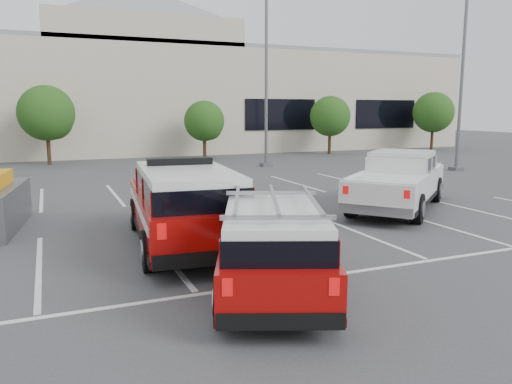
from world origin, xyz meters
TOP-DOWN VIEW (x-y plane):
  - ground at (0.00, 0.00)m, footprint 120.00×120.00m
  - stall_markings at (0.00, 4.50)m, footprint 23.00×15.00m
  - convention_building at (0.18, 31.86)m, footprint 60.00×16.99m
  - tree_mid_left at (-4.91, 22.05)m, footprint 3.37×3.37m
  - tree_mid_right at (5.09, 22.05)m, footprint 2.77×2.77m
  - tree_right at (15.09, 22.05)m, footprint 3.07×3.07m
  - tree_far_right at (25.09, 22.05)m, footprint 3.37×3.37m
  - light_pole_mid at (7.00, 16.00)m, footprint 0.90×0.60m
  - light_pole_right at (16.00, 10.00)m, footprint 0.90×0.60m
  - fire_chief_suv at (-2.04, 0.56)m, footprint 2.79×6.28m
  - white_pickup at (5.89, 2.35)m, footprint 6.21×5.74m
  - ladder_suv at (-1.37, -3.25)m, footprint 3.48×5.07m

SIDE VIEW (x-z plane):
  - ground at x=0.00m, z-range 0.00..0.00m
  - stall_markings at x=0.00m, z-range 0.00..0.01m
  - ladder_suv at x=-1.37m, z-range -0.19..1.67m
  - white_pickup at x=5.89m, z-range -0.20..1.74m
  - fire_chief_suv at x=-2.04m, z-range -0.20..1.95m
  - tree_mid_right at x=5.09m, z-range 0.51..4.50m
  - tree_right at x=15.09m, z-range 0.56..4.98m
  - tree_mid_left at x=-4.91m, z-range 0.62..5.46m
  - tree_far_right at x=25.09m, z-range 0.62..5.46m
  - convention_building at x=0.18m, z-range -1.88..11.32m
  - light_pole_mid at x=7.00m, z-range 0.07..10.31m
  - light_pole_right at x=16.00m, z-range 0.07..10.31m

